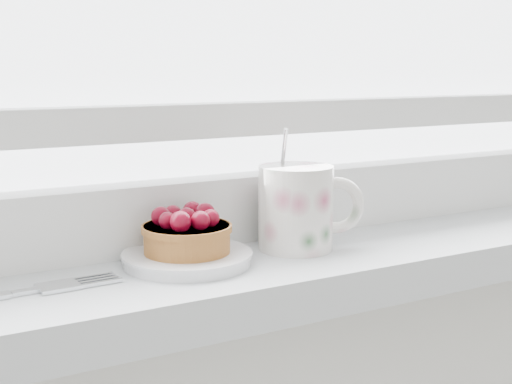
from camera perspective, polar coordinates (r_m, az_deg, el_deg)
saucer at (r=0.68m, az=-5.52°, el=-5.30°), size 0.12×0.12×0.01m
raspberry_tart at (r=0.67m, az=-5.55°, el=-3.24°), size 0.09×0.09×0.04m
floral_mug at (r=0.73m, az=3.43°, el=-1.12°), size 0.12×0.10×0.12m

